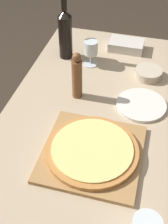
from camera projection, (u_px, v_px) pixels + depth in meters
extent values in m
plane|color=#382D23|center=(96.00, 207.00, 1.88)|extent=(12.00, 12.00, 0.00)
cube|color=tan|center=(101.00, 118.00, 1.36)|extent=(0.86, 1.45, 0.03)
cylinder|color=brown|center=(68.00, 84.00, 2.16)|extent=(0.06, 0.06, 0.74)
cube|color=#A87A47|center=(92.00, 153.00, 1.19)|extent=(0.37, 0.37, 0.02)
cylinder|color=#BC7A3D|center=(92.00, 150.00, 1.18)|extent=(0.35, 0.35, 0.02)
cylinder|color=#EAD67A|center=(92.00, 148.00, 1.17)|extent=(0.31, 0.31, 0.01)
cylinder|color=black|center=(65.00, 37.00, 1.62)|extent=(0.07, 0.07, 0.23)
cone|color=black|center=(64.00, 13.00, 1.53)|extent=(0.07, 0.07, 0.03)
cylinder|color=black|center=(64.00, 2.00, 1.49)|extent=(0.03, 0.03, 0.09)
cylinder|color=brown|center=(77.00, 79.00, 1.39)|extent=(0.05, 0.05, 0.19)
sphere|color=brown|center=(77.00, 57.00, 1.31)|extent=(0.04, 0.04, 0.04)
cylinder|color=silver|center=(91.00, 64.00, 1.64)|extent=(0.08, 0.08, 0.00)
cylinder|color=silver|center=(91.00, 58.00, 1.62)|extent=(0.01, 0.01, 0.06)
cylinder|color=silver|center=(91.00, 48.00, 1.57)|extent=(0.07, 0.07, 0.07)
cylinder|color=beige|center=(148.00, 73.00, 1.55)|extent=(0.13, 0.13, 0.04)
cylinder|color=silver|center=(141.00, 105.00, 1.40)|extent=(0.22, 0.22, 0.01)
cube|color=beige|center=(126.00, 45.00, 1.73)|extent=(0.19, 0.12, 0.05)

